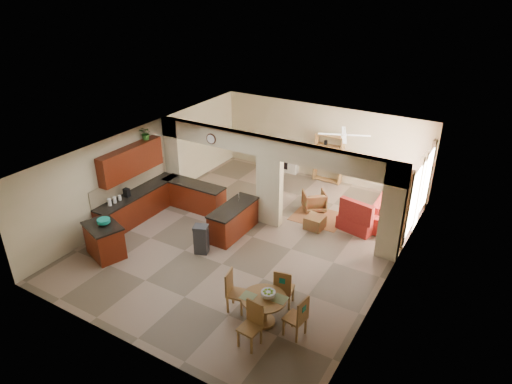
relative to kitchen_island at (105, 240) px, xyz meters
The scene contains 39 objects.
floor 4.19m from the kitchen_island, 43.78° to the left, with size 10.00×10.00×0.00m, color #826C5A.
ceiling 4.76m from the kitchen_island, 43.78° to the left, with size 10.00×10.00×0.00m, color white.
wall_back 8.48m from the kitchen_island, 69.13° to the left, with size 8.00×8.00×0.00m, color beige.
wall_front 3.79m from the kitchen_island, 35.25° to the right, with size 8.00×8.00×0.00m, color beige.
wall_left 3.18m from the kitchen_island, 109.11° to the left, with size 10.00×10.00×0.00m, color beige.
wall_right 7.63m from the kitchen_island, 22.34° to the left, with size 10.00×10.00×0.00m, color beige.
partition_left_pier 4.05m from the kitchen_island, 100.19° to the left, with size 0.60×0.25×2.80m, color beige.
partition_center_pier 4.94m from the kitchen_island, 52.25° to the left, with size 0.80×0.25×2.20m, color beige.
partition_right_pier 7.80m from the kitchen_island, 30.05° to the left, with size 0.60×0.25×2.80m, color beige.
partition_header 5.30m from the kitchen_island, 52.25° to the left, with size 8.00×0.25×0.60m, color beige.
kitchen_counter 2.64m from the kitchen_island, 95.59° to the left, with size 2.52×3.29×1.48m.
upper_cabinets 2.66m from the kitchen_island, 111.47° to the left, with size 0.35×2.40×0.90m, color #491B08.
peninsula 3.66m from the kitchen_island, 49.01° to the left, with size 0.70×1.85×0.91m.
wall_clock 4.33m from the kitchen_island, 74.94° to the left, with size 0.34×0.34×0.03m, color #492418.
rug 6.53m from the kitchen_island, 49.82° to the left, with size 1.60×1.30×0.01m, color #985F37.
fireplace 7.84m from the kitchen_island, 79.69° to the left, with size 1.60×0.35×1.20m.
shelving_unit 8.41m from the kitchen_island, 66.46° to the left, with size 1.00×0.32×1.80m, color brown.
window_a 8.71m from the kitchen_island, 36.60° to the left, with size 0.02×0.90×1.90m, color white.
window_b 9.82m from the kitchen_island, 44.61° to the left, with size 0.02×0.90×1.90m, color white.
glazed_door 9.23m from the kitchen_island, 40.84° to the left, with size 0.02×0.70×2.10m, color white.
drape_a_left 8.34m from the kitchen_island, 33.44° to the left, with size 0.10×0.28×2.30m, color #471C1C.
drape_a_right 9.05m from the kitchen_island, 39.81° to the left, with size 0.10×0.28×2.30m, color #471C1C.
drape_b_left 9.38m from the kitchen_island, 42.16° to the left, with size 0.10×0.28×2.30m, color #471C1C.
drape_b_right 10.22m from the kitchen_island, 47.16° to the left, with size 0.10×0.28×2.30m, color #471C1C.
ceiling_fan 7.69m from the kitchen_island, 52.54° to the left, with size 1.00×1.00×0.10m, color white.
kitchen_island is the anchor object (origin of this frame).
teal_bowl 0.56m from the kitchen_island, 65.26° to the left, with size 0.35×0.35×0.16m, color #138575.
trash_can 2.64m from the kitchen_island, 33.80° to the left, with size 0.37×0.31×0.78m, color #2D2C2F.
dining_table 5.09m from the kitchen_island, ahead, with size 1.01×1.01×0.69m.
fruit_bowl 5.17m from the kitchen_island, ahead, with size 0.32×0.32×0.17m, color #6BAC24.
sofa 8.78m from the kitchen_island, 44.15° to the left, with size 1.05×2.68×0.78m, color maroon.
chaise 7.42m from the kitchen_island, 41.87° to the left, with size 1.07×0.88×0.43m, color maroon.
armchair 6.62m from the kitchen_island, 54.34° to the left, with size 0.70×0.72×0.65m, color maroon.
ottoman 6.13m from the kitchen_island, 44.50° to the left, with size 0.54×0.54×0.39m, color maroon.
plant 3.61m from the kitchen_island, 106.12° to the left, with size 0.38×0.33×0.42m, color #225516.
chair_north 5.24m from the kitchen_island, ahead, with size 0.49×0.49×1.02m.
chair_east 5.94m from the kitchen_island, ahead, with size 0.47×0.47×1.02m.
chair_south 5.24m from the kitchen_island, ahead, with size 0.46×0.46×1.02m.
chair_west 4.26m from the kitchen_island, ahead, with size 0.50×0.50×1.02m.
Camera 1 is at (5.98, -9.88, 7.19)m, focal length 32.00 mm.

